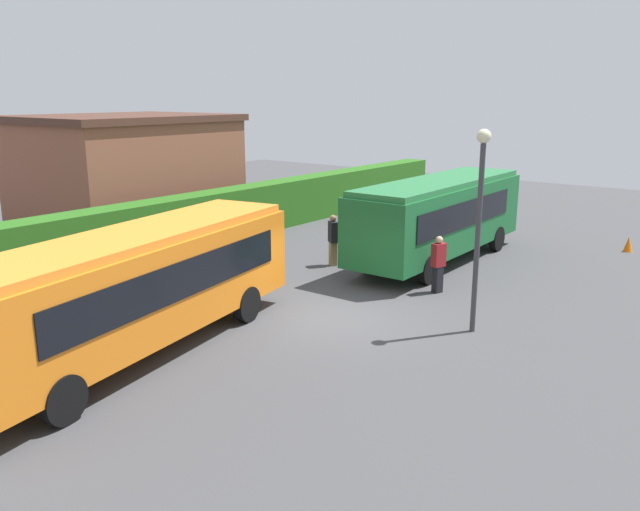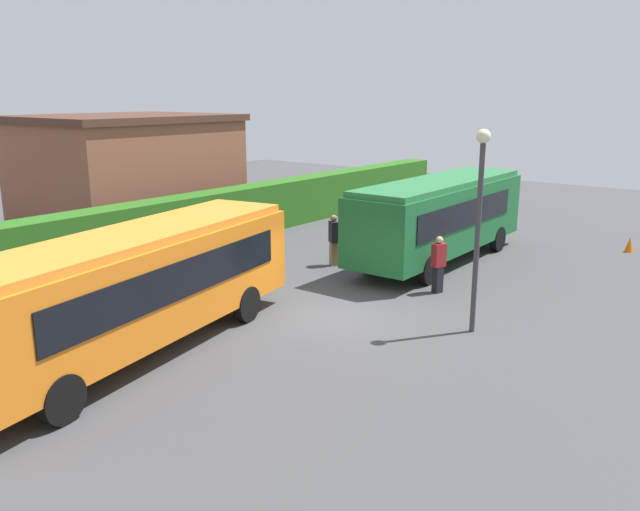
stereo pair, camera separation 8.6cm
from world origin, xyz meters
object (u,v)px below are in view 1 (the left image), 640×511
(person_right, at_px, (438,263))
(person_far, at_px, (333,239))
(person_center, at_px, (83,289))
(traffic_cone, at_px, (628,244))
(person_left, at_px, (45,290))
(lamppost, at_px, (480,208))
(bus_green, at_px, (439,214))
(bus_orange, at_px, (133,286))

(person_right, xyz_separation_m, person_far, (0.65, 4.60, 0.03))
(person_center, bearing_deg, traffic_cone, 119.46)
(person_left, distance_m, person_far, 10.13)
(person_right, height_order, lamppost, lamppost)
(lamppost, bearing_deg, person_far, 65.39)
(bus_green, bearing_deg, person_center, 159.24)
(person_center, height_order, traffic_cone, person_center)
(person_right, bearing_deg, person_far, -170.22)
(bus_orange, distance_m, person_right, 9.62)
(bus_green, bearing_deg, traffic_cone, -42.14)
(bus_green, bearing_deg, person_right, -152.83)
(bus_orange, xyz_separation_m, bus_green, (12.51, -1.52, 0.04))
(person_right, xyz_separation_m, traffic_cone, (9.54, -3.51, -0.67))
(person_left, relative_size, lamppost, 0.36)
(person_center, xyz_separation_m, lamppost, (5.94, -8.66, 2.33))
(bus_orange, distance_m, person_far, 9.73)
(person_left, distance_m, person_center, 0.99)
(lamppost, bearing_deg, person_right, 42.93)
(person_center, distance_m, person_right, 10.57)
(bus_green, xyz_separation_m, person_right, (-3.53, -1.85, -0.82))
(person_center, bearing_deg, bus_orange, 48.44)
(traffic_cone, bearing_deg, person_center, 151.45)
(bus_orange, bearing_deg, person_left, -97.52)
(bus_green, distance_m, person_center, 12.84)
(person_left, xyz_separation_m, person_far, (9.84, -2.39, -0.00))
(person_left, distance_m, traffic_cone, 21.49)
(person_left, distance_m, lamppost, 11.71)
(person_far, bearing_deg, person_center, -154.34)
(bus_orange, relative_size, person_center, 5.63)
(bus_orange, bearing_deg, bus_green, 162.18)
(bus_orange, relative_size, person_right, 5.79)
(person_center, xyz_separation_m, person_right, (8.49, -6.30, -0.03))
(bus_orange, distance_m, traffic_cone, 19.81)
(person_left, relative_size, person_far, 1.00)
(traffic_cone, bearing_deg, person_right, 159.80)
(person_center, distance_m, lamppost, 10.76)
(bus_orange, xyz_separation_m, person_left, (-0.21, 3.62, -0.75))
(bus_orange, height_order, bus_green, bus_green)
(bus_green, height_order, person_far, bus_green)
(traffic_cone, bearing_deg, person_left, 150.73)
(traffic_cone, height_order, lamppost, lamppost)
(bus_orange, height_order, person_left, bus_orange)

